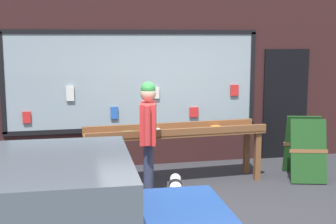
{
  "coord_description": "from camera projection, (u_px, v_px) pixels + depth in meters",
  "views": [
    {
      "loc": [
        -1.67,
        -5.94,
        2.32
      ],
      "look_at": [
        -0.16,
        0.94,
        1.19
      ],
      "focal_mm": 50.0,
      "sensor_mm": 36.0,
      "label": 1
    }
  ],
  "objects": [
    {
      "name": "sandwich_board_sign",
      "position": [
        305.0,
        147.0,
        7.73
      ],
      "size": [
        0.75,
        0.9,
        1.01
      ],
      "rotation": [
        0.0,
        0.0,
        -0.27
      ],
      "color": "#193F19",
      "rests_on": "ground_plane"
    },
    {
      "name": "person_browsing",
      "position": [
        148.0,
        130.0,
        6.7
      ],
      "size": [
        0.31,
        0.66,
        1.7
      ],
      "rotation": [
        0.0,
        0.0,
        1.35
      ],
      "color": "#2D334C",
      "rests_on": "ground_plane"
    },
    {
      "name": "small_dog",
      "position": [
        176.0,
        185.0,
        6.66
      ],
      "size": [
        0.25,
        0.53,
        0.35
      ],
      "rotation": [
        0.0,
        0.0,
        1.35
      ],
      "color": "white",
      "rests_on": "ground_plane"
    },
    {
      "name": "display_table_main",
      "position": [
        175.0,
        137.0,
        7.43
      ],
      "size": [
        2.9,
        0.72,
        0.94
      ],
      "color": "brown",
      "rests_on": "ground_plane"
    },
    {
      "name": "ground_plane",
      "position": [
        194.0,
        207.0,
        6.45
      ],
      "size": [
        40.0,
        40.0,
        0.0
      ],
      "primitive_type": "plane",
      "color": "#2D2D33"
    },
    {
      "name": "shopfront_facade",
      "position": [
        160.0,
        74.0,
        8.5
      ],
      "size": [
        7.96,
        0.29,
        3.34
      ],
      "color": "#331919",
      "rests_on": "ground_plane"
    }
  ]
}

